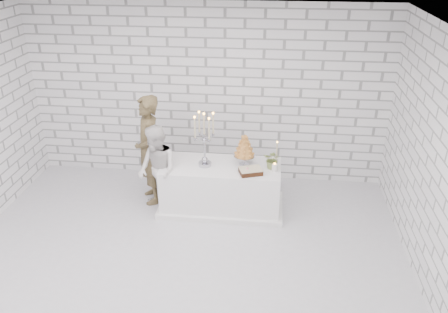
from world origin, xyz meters
The scene contains 13 objects.
ground centered at (0.00, 0.00, 0.00)m, with size 6.00×5.00×0.01m, color silver.
ceiling centered at (0.00, 0.00, 3.00)m, with size 6.00×5.00×0.01m, color white.
wall_back centered at (0.00, 2.50, 1.50)m, with size 6.00×0.01×3.00m, color white.
wall_right centered at (3.00, 0.00, 1.50)m, with size 0.01×5.00×3.00m, color white.
cake_table centered at (0.37, 1.41, 0.38)m, with size 1.80×0.80×0.75m, color white.
groom centered at (-0.77, 1.53, 0.88)m, with size 0.64×0.42×1.76m, color #433620.
bride centered at (-0.57, 1.22, 0.70)m, with size 0.68×0.53×1.41m, color silver.
candelabra centered at (0.13, 1.37, 1.18)m, with size 0.35×0.35×0.85m, color #A4A3AE, non-canonical shape.
croquembouche centered at (0.72, 1.47, 1.00)m, with size 0.33×0.33×0.51m, color #A76A2D, non-canonical shape.
chocolate_cake centered at (0.83, 1.19, 0.79)m, with size 0.32×0.23×0.08m, color black.
pillar_candle centered at (1.18, 1.30, 0.81)m, with size 0.08×0.08×0.12m, color white.
extra_taper centered at (1.20, 1.63, 0.91)m, with size 0.06×0.06×0.32m, color #C5B98F.
flowers centered at (1.15, 1.40, 0.90)m, with size 0.26×0.23×0.29m, color #627B44.
Camera 1 is at (1.10, -4.64, 3.89)m, focal length 36.32 mm.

